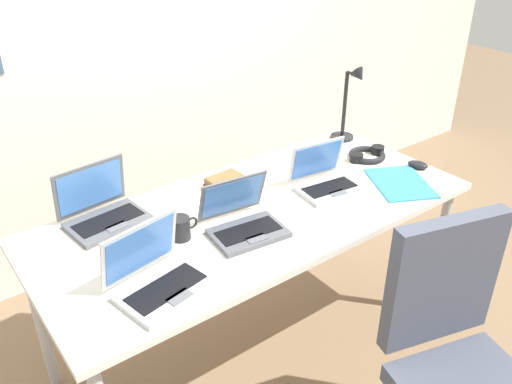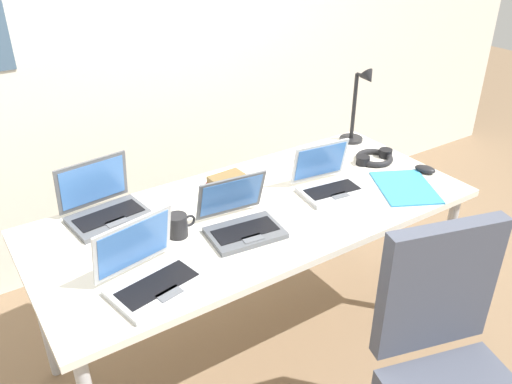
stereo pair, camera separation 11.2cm
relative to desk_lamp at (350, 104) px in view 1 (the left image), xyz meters
The scene contains 14 objects.
ground_plane 1.26m from the desk_lamp, 160.97° to the right, with size 12.00×12.00×0.00m, color #7A6047.
wall_back 1.21m from the desk_lamp, 134.21° to the left, with size 6.00×0.13×2.60m.
desk 0.88m from the desk_lamp, 160.97° to the right, with size 1.80×0.80×0.74m.
desk_lamp is the anchor object (origin of this frame).
laptop_front_right 0.57m from the desk_lamp, 145.20° to the right, with size 0.29×0.25×0.20m.
laptop_center 1.02m from the desk_lamp, 158.16° to the right, with size 0.30×0.28×0.20m.
laptop_near_lamp 1.44m from the desk_lamp, 160.19° to the right, with size 0.33×0.29×0.22m.
laptop_back_left 1.34m from the desk_lamp, behind, with size 0.32×0.26×0.22m.
computer_mouse 0.47m from the desk_lamp, 85.65° to the right, with size 0.06×0.10×0.03m, color black.
cell_phone 0.37m from the desk_lamp, 166.08° to the right, with size 0.06×0.14×0.01m, color black.
headphones 0.29m from the desk_lamp, 109.02° to the right, with size 0.21×0.18×0.04m.
book_stack 0.83m from the desk_lamp, behind, with size 0.18×0.17×0.06m.
paper_folder_near_mouse 0.55m from the desk_lamp, 107.85° to the right, with size 0.23×0.31×0.01m, color #338CC6.
coffee_mug 1.19m from the desk_lamp, 166.59° to the right, with size 0.11×0.08×0.09m.
Camera 1 is at (-1.11, -1.48, 1.85)m, focal length 37.05 mm.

